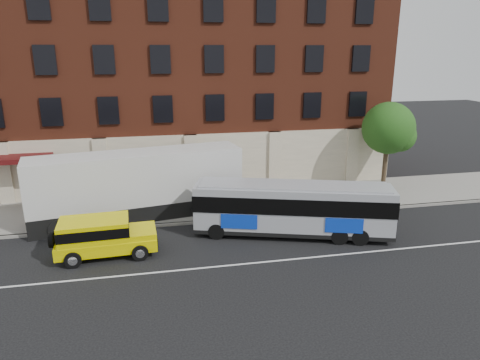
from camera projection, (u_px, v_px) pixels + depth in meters
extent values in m
plane|color=black|center=(217.00, 272.00, 20.07)|extent=(120.00, 120.00, 0.00)
cube|color=gray|center=(196.00, 205.00, 28.50)|extent=(60.00, 6.00, 0.15)
cube|color=gray|center=(202.00, 222.00, 25.68)|extent=(60.00, 0.25, 0.15)
cube|color=silver|center=(216.00, 267.00, 20.54)|extent=(60.00, 0.12, 0.01)
cube|color=maroon|center=(182.00, 78.00, 33.82)|extent=(30.00, 10.00, 15.00)
cube|color=beige|center=(191.00, 163.00, 30.57)|extent=(30.00, 0.35, 4.00)
cube|color=#440C0C|center=(16.00, 158.00, 27.34)|extent=(4.20, 2.20, 0.30)
cube|color=beige|center=(5.00, 173.00, 28.17)|extent=(0.90, 0.55, 4.00)
cube|color=beige|center=(102.00, 168.00, 29.33)|extent=(0.90, 0.55, 4.00)
cube|color=beige|center=(191.00, 163.00, 30.48)|extent=(0.90, 0.55, 4.00)
cube|color=beige|center=(274.00, 159.00, 31.63)|extent=(0.90, 0.55, 4.00)
cube|color=beige|center=(351.00, 155.00, 32.79)|extent=(0.90, 0.55, 4.00)
cube|color=black|center=(52.00, 112.00, 27.86)|extent=(1.30, 0.20, 1.80)
cube|color=black|center=(109.00, 111.00, 28.54)|extent=(1.30, 0.20, 1.80)
cube|color=black|center=(163.00, 109.00, 29.21)|extent=(1.30, 0.20, 1.80)
cube|color=black|center=(215.00, 108.00, 29.88)|extent=(1.30, 0.20, 1.80)
cube|color=black|center=(264.00, 106.00, 30.56)|extent=(1.30, 0.20, 1.80)
cube|color=black|center=(312.00, 105.00, 31.23)|extent=(1.30, 0.20, 1.80)
cube|color=black|center=(357.00, 104.00, 31.90)|extent=(1.30, 0.20, 1.80)
cube|color=black|center=(45.00, 60.00, 26.94)|extent=(1.30, 0.20, 1.80)
cube|color=black|center=(104.00, 60.00, 27.62)|extent=(1.30, 0.20, 1.80)
cube|color=black|center=(160.00, 59.00, 28.29)|extent=(1.30, 0.20, 1.80)
cube|color=black|center=(214.00, 59.00, 28.96)|extent=(1.30, 0.20, 1.80)
cube|color=black|center=(265.00, 59.00, 29.64)|extent=(1.30, 0.20, 1.80)
cube|color=black|center=(314.00, 59.00, 30.31)|extent=(1.30, 0.20, 1.80)
cube|color=black|center=(361.00, 58.00, 30.98)|extent=(1.30, 0.20, 1.80)
cube|color=black|center=(38.00, 4.00, 26.02)|extent=(1.30, 0.20, 1.80)
cube|color=black|center=(100.00, 5.00, 26.70)|extent=(1.30, 0.20, 1.80)
cube|color=black|center=(158.00, 6.00, 27.37)|extent=(1.30, 0.20, 1.80)
cube|color=black|center=(213.00, 7.00, 28.04)|extent=(1.30, 0.20, 1.80)
cube|color=black|center=(266.00, 8.00, 28.72)|extent=(1.30, 0.20, 1.80)
cube|color=black|center=(316.00, 9.00, 29.39)|extent=(1.30, 0.20, 1.80)
cube|color=black|center=(365.00, 10.00, 30.06)|extent=(1.30, 0.20, 1.80)
cube|color=black|center=(31.00, 177.00, 28.60)|extent=(2.60, 0.15, 2.80)
cube|color=black|center=(125.00, 172.00, 29.76)|extent=(2.60, 0.15, 2.80)
cube|color=black|center=(213.00, 168.00, 30.91)|extent=(2.60, 0.15, 2.80)
cube|color=black|center=(294.00, 163.00, 32.07)|extent=(2.60, 0.15, 2.80)
cylinder|color=gray|center=(46.00, 212.00, 23.90)|extent=(0.07, 0.07, 2.50)
cube|color=white|center=(43.00, 199.00, 23.53)|extent=(0.30, 0.03, 0.40)
cube|color=white|center=(45.00, 208.00, 23.67)|extent=(0.30, 0.03, 0.35)
cylinder|color=#3A2B1D|center=(384.00, 168.00, 31.11)|extent=(0.32, 0.32, 3.00)
sphere|color=#1D4313|center=(388.00, 128.00, 30.28)|extent=(3.60, 3.60, 3.60)
sphere|color=#1D4313|center=(400.00, 136.00, 30.18)|extent=(2.20, 2.20, 2.20)
sphere|color=#1D4313|center=(377.00, 133.00, 30.65)|extent=(2.00, 2.00, 2.00)
cube|color=#95979D|center=(293.00, 208.00, 23.67)|extent=(10.70, 5.24, 2.50)
cube|color=black|center=(292.00, 228.00, 24.01)|extent=(10.75, 5.29, 0.22)
cube|color=#95979D|center=(294.00, 185.00, 23.30)|extent=(10.12, 4.83, 0.11)
cube|color=black|center=(293.00, 201.00, 23.55)|extent=(10.78, 5.32, 0.88)
cube|color=#0B31B1|center=(239.00, 222.00, 23.01)|extent=(1.85, 0.61, 0.79)
cube|color=#0B31B1|center=(339.00, 210.00, 24.62)|extent=(1.85, 0.61, 0.79)
cylinder|color=black|center=(216.00, 231.00, 23.44)|extent=(0.92, 0.51, 0.88)
cylinder|color=black|center=(222.00, 218.00, 25.33)|extent=(0.92, 0.51, 0.88)
cylinder|color=black|center=(340.00, 236.00, 22.81)|extent=(0.92, 0.51, 0.88)
cylinder|color=black|center=(335.00, 222.00, 24.70)|extent=(0.92, 0.51, 0.88)
cylinder|color=black|center=(360.00, 237.00, 22.71)|extent=(0.92, 0.51, 0.88)
cylinder|color=black|center=(354.00, 223.00, 24.60)|extent=(0.92, 0.51, 0.88)
cube|color=#DDD200|center=(107.00, 243.00, 21.55)|extent=(4.82, 2.19, 0.59)
cube|color=#DDD200|center=(94.00, 229.00, 21.19)|extent=(3.34, 2.09, 0.99)
cube|color=black|center=(94.00, 228.00, 21.18)|extent=(3.39, 2.13, 0.49)
cube|color=#DDD200|center=(141.00, 231.00, 21.80)|extent=(1.57, 1.94, 0.30)
cube|color=black|center=(156.00, 237.00, 22.10)|extent=(0.13, 1.58, 0.54)
cylinder|color=black|center=(52.00, 240.00, 20.82)|extent=(0.25, 0.76, 0.75)
cylinder|color=black|center=(140.00, 253.00, 21.08)|extent=(0.80, 0.31, 0.79)
cylinder|color=silver|center=(140.00, 253.00, 21.08)|extent=(0.45, 0.32, 0.43)
cylinder|color=black|center=(139.00, 237.00, 22.88)|extent=(0.80, 0.31, 0.79)
cylinder|color=silver|center=(139.00, 237.00, 22.88)|extent=(0.45, 0.32, 0.43)
cylinder|color=black|center=(73.00, 260.00, 20.36)|extent=(0.80, 0.31, 0.79)
cylinder|color=silver|center=(73.00, 260.00, 20.36)|extent=(0.45, 0.32, 0.43)
cylinder|color=black|center=(77.00, 243.00, 22.15)|extent=(0.80, 0.31, 0.79)
cylinder|color=silver|center=(77.00, 243.00, 22.15)|extent=(0.45, 0.32, 0.43)
cube|color=black|center=(140.00, 210.00, 26.26)|extent=(12.46, 4.53, 1.12)
cube|color=silver|center=(138.00, 177.00, 25.68)|extent=(12.46, 4.57, 2.95)
cylinder|color=black|center=(58.00, 229.00, 23.62)|extent=(1.05, 0.46, 1.02)
cylinder|color=black|center=(58.00, 214.00, 25.71)|extent=(1.05, 0.46, 1.02)
cylinder|color=black|center=(82.00, 225.00, 24.05)|extent=(1.05, 0.46, 1.02)
cylinder|color=black|center=(80.00, 211.00, 26.14)|extent=(1.05, 0.46, 1.02)
cylinder|color=black|center=(199.00, 209.00, 26.42)|extent=(1.05, 0.46, 1.02)
cylinder|color=black|center=(189.00, 198.00, 28.51)|extent=(1.05, 0.46, 1.02)
cylinder|color=black|center=(219.00, 207.00, 26.85)|extent=(1.05, 0.46, 1.02)
cylinder|color=black|center=(207.00, 196.00, 28.94)|extent=(1.05, 0.46, 1.02)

